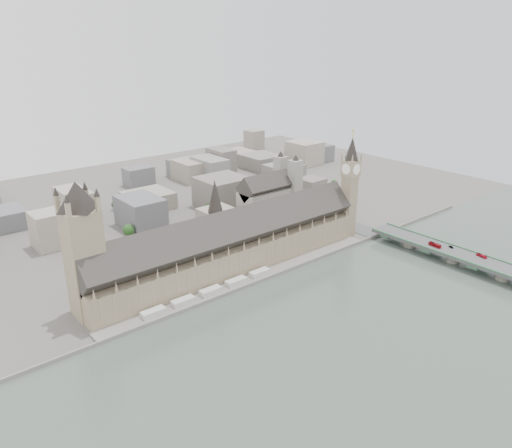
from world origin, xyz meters
TOP-DOWN VIEW (x-y plane):
  - ground at (0.00, 0.00)m, footprint 900.00×900.00m
  - river_thames at (0.00, -165.00)m, footprint 600.00×600.00m
  - embankment_wall at (0.00, -15.00)m, footprint 600.00×1.50m
  - river_terrace at (0.00, -7.50)m, footprint 270.00×15.00m
  - terrace_tents at (-40.00, -7.00)m, footprint 118.00×7.00m
  - palace_of_westminster at (0.00, 19.70)m, footprint 265.00×40.73m
  - elizabeth_tower at (138.00, 8.00)m, footprint 17.00×17.00m
  - victoria_tower at (-122.00, 26.00)m, footprint 30.00×30.00m
  - central_tower at (-10.00, 26.00)m, footprint 13.00×13.00m
  - westminster_bridge at (162.00, -87.50)m, footprint 25.00×325.00m
  - bridge_parapets at (162.00, -132.00)m, footprint 25.00×235.00m
  - westminster_abbey at (110.92, 95.00)m, footprint 68.00×36.00m
  - city_skyline_inland at (0.00, 245.00)m, footprint 720.00×360.00m
  - park_trees at (-10.00, 60.00)m, footprint 110.00×30.00m
  - red_bus_north at (158.35, -78.15)m, footprint 4.16×12.60m
  - red_bus_south at (168.91, -116.70)m, footprint 3.94×9.78m
  - car_silver at (167.37, -89.01)m, footprint 3.23×5.06m

SIDE VIEW (x-z plane):
  - ground at x=0.00m, z-range 0.00..0.00m
  - river_thames at x=0.00m, z-range 0.00..0.00m
  - river_terrace at x=0.00m, z-range 0.00..2.00m
  - embankment_wall at x=0.00m, z-range 0.00..3.00m
  - terrace_tents at x=-40.00m, z-range 2.00..6.00m
  - westminster_bridge at x=162.00m, z-range 0.00..10.25m
  - park_trees at x=-10.00m, z-range 0.00..15.00m
  - bridge_parapets at x=162.00m, z-range 10.25..11.40m
  - car_silver at x=167.37m, z-range 10.25..11.82m
  - red_bus_south at x=168.91m, z-range 10.25..12.90m
  - red_bus_north at x=158.35m, z-range 10.25..13.69m
  - city_skyline_inland at x=0.00m, z-range 0.00..38.00m
  - palace_of_westminster at x=0.00m, z-range -5.02..50.43m
  - westminster_abbey at x=110.92m, z-range -6.92..57.08m
  - victoria_tower at x=-122.00m, z-range 5.20..105.20m
  - central_tower at x=-10.00m, z-range 33.92..81.92m
  - elizabeth_tower at x=138.00m, z-range 4.34..111.84m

